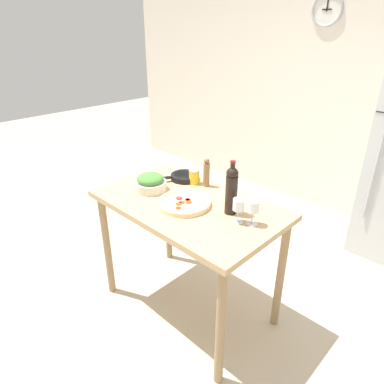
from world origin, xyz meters
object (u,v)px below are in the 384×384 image
at_px(wine_glass_near, 239,206).
at_px(wine_glass_far, 253,208).
at_px(salad_bowl, 151,182).
at_px(salt_canister, 194,176).
at_px(wine_bottle, 231,189).
at_px(pepper_mill, 206,173).
at_px(homemade_pizza, 184,203).
at_px(cast_iron_skillet, 184,177).

bearing_deg(wine_glass_near, wine_glass_far, 28.32).
bearing_deg(salad_bowl, salt_canister, 64.30).
distance_m(wine_bottle, wine_glass_far, 0.19).
relative_size(wine_bottle, wine_glass_near, 2.28).
bearing_deg(pepper_mill, salt_canister, -163.47).
bearing_deg(wine_glass_far, salad_bowl, -171.58).
relative_size(salad_bowl, salt_canister, 2.00).
bearing_deg(wine_bottle, wine_glass_far, -5.84).
bearing_deg(wine_glass_near, wine_bottle, 150.55).
bearing_deg(homemade_pizza, cast_iron_skillet, 135.54).
xyz_separation_m(wine_bottle, cast_iron_skillet, (-0.58, 0.16, -0.14)).
relative_size(wine_glass_far, salt_canister, 1.36).
height_order(homemade_pizza, cast_iron_skillet, cast_iron_skillet).
bearing_deg(salad_bowl, homemade_pizza, 0.70).
height_order(pepper_mill, cast_iron_skillet, pepper_mill).
relative_size(wine_glass_near, pepper_mill, 0.72).
bearing_deg(salt_canister, pepper_mill, 16.53).
bearing_deg(salt_canister, homemade_pizza, -56.52).
bearing_deg(wine_glass_near, homemade_pizza, -169.12).
bearing_deg(wine_glass_near, salad_bowl, -173.86).
height_order(pepper_mill, homemade_pizza, pepper_mill).
xyz_separation_m(wine_glass_far, homemade_pizza, (-0.45, -0.11, -0.09)).
distance_m(pepper_mill, salad_bowl, 0.41).
bearing_deg(homemade_pizza, wine_glass_far, 13.98).
relative_size(pepper_mill, homemade_pizza, 0.61).
xyz_separation_m(wine_glass_near, salad_bowl, (-0.72, -0.08, -0.05)).
xyz_separation_m(wine_glass_near, salt_canister, (-0.58, 0.22, -0.05)).
distance_m(wine_bottle, pepper_mill, 0.43).
distance_m(wine_glass_near, homemade_pizza, 0.40).
bearing_deg(cast_iron_skillet, pepper_mill, 7.98).
distance_m(wine_glass_far, salt_canister, 0.68).
height_order(wine_glass_near, salt_canister, wine_glass_near).
bearing_deg(cast_iron_skillet, wine_bottle, -15.76).
relative_size(wine_glass_near, salt_canister, 1.36).
relative_size(homemade_pizza, salt_canister, 3.11).
height_order(pepper_mill, salad_bowl, pepper_mill).
distance_m(wine_glass_near, cast_iron_skillet, 0.72).
bearing_deg(salad_bowl, wine_glass_far, 8.42).
bearing_deg(salt_canister, cast_iron_skillet, 179.92).
bearing_deg(salad_bowl, pepper_mill, 53.81).
relative_size(salad_bowl, homemade_pizza, 0.64).
xyz_separation_m(homemade_pizza, cast_iron_skillet, (-0.30, 0.29, 0.00)).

